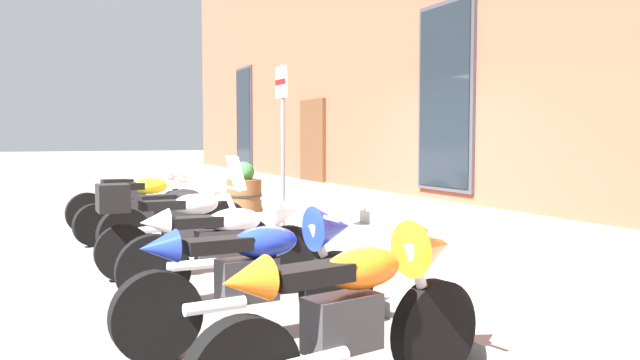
% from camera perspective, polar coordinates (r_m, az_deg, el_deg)
% --- Properties ---
extents(ground_plane, '(140.00, 140.00, 0.00)m').
position_cam_1_polar(ground_plane, '(7.75, -3.14, -7.77)').
color(ground_plane, '#565451').
extents(sidewalk, '(32.15, 2.33, 0.14)m').
position_cam_1_polar(sidewalk, '(8.23, 4.48, -6.59)').
color(sidewalk, slate).
rests_on(sidewalk, ground_plane).
extents(motorcycle_grey_naked, '(0.62, 2.19, 1.00)m').
position_cam_1_polar(motorcycle_grey_naked, '(11.09, -16.16, -1.82)').
color(motorcycle_grey_naked, black).
rests_on(motorcycle_grey_naked, ground_plane).
extents(motorcycle_yellow_naked, '(0.73, 2.09, 1.02)m').
position_cam_1_polar(motorcycle_yellow_naked, '(9.90, -15.25, -2.47)').
color(motorcycle_yellow_naked, black).
rests_on(motorcycle_yellow_naked, ground_plane).
extents(motorcycle_black_naked, '(0.73, 2.08, 0.94)m').
position_cam_1_polar(motorcycle_black_naked, '(8.65, -12.58, -3.42)').
color(motorcycle_black_naked, black).
rests_on(motorcycle_black_naked, ground_plane).
extents(motorcycle_silver_touring, '(0.62, 2.02, 1.35)m').
position_cam_1_polar(motorcycle_silver_touring, '(7.35, -12.65, -4.05)').
color(motorcycle_silver_touring, black).
rests_on(motorcycle_silver_touring, ground_plane).
extents(motorcycle_white_sport, '(0.62, 2.03, 1.01)m').
position_cam_1_polar(motorcycle_white_sport, '(6.20, -7.89, -5.54)').
color(motorcycle_white_sport, black).
rests_on(motorcycle_white_sport, ground_plane).
extents(motorcycle_blue_sport, '(0.62, 2.11, 1.02)m').
position_cam_1_polar(motorcycle_blue_sport, '(4.86, -5.10, -8.05)').
color(motorcycle_blue_sport, black).
rests_on(motorcycle_blue_sport, ground_plane).
extents(motorcycle_orange_sport, '(0.69, 2.03, 1.06)m').
position_cam_1_polar(motorcycle_orange_sport, '(3.75, 3.56, -11.42)').
color(motorcycle_orange_sport, black).
rests_on(motorcycle_orange_sport, ground_plane).
extents(parking_sign, '(0.36, 0.07, 2.45)m').
position_cam_1_polar(parking_sign, '(9.10, -3.39, 4.87)').
color(parking_sign, '#4C4C51').
rests_on(parking_sign, sidewalk).
extents(barrel_planter, '(0.71, 0.71, 0.95)m').
position_cam_1_polar(barrel_planter, '(12.29, -6.81, -1.00)').
color(barrel_planter, brown).
rests_on(barrel_planter, sidewalk).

